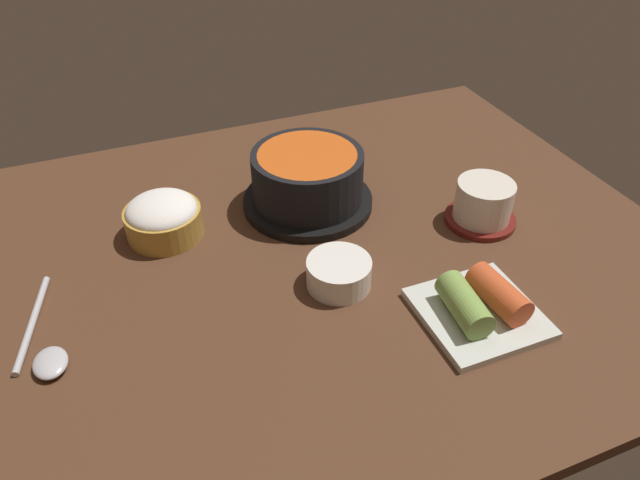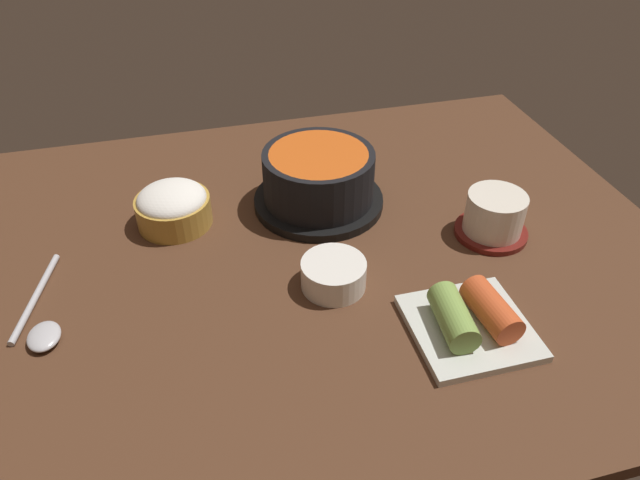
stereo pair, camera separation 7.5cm
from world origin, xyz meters
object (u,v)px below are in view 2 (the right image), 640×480
Objects in this scene: rice_bowl at (173,206)px; kimchi_plate at (471,320)px; stone_pot at (319,180)px; banchan_cup_center at (334,274)px; tea_cup_with_saucer at (494,216)px; spoon at (41,323)px.

rice_bowl is 0.79× the size of kimchi_plate.
kimchi_plate is (10.13, -28.76, -2.52)cm from stone_pot.
stone_pot reaches higher than rice_bowl.
rice_bowl reaches higher than kimchi_plate.
rice_bowl is 1.29× the size of banchan_cup_center.
rice_bowl is at bearing 161.94° from tea_cup_with_saucer.
stone_pot is 40.20cm from spoon.
rice_bowl is at bearing 136.34° from kimchi_plate.
spoon is at bearing -156.53° from stone_pot.
stone_pot is 1.10× the size of spoon.
tea_cup_with_saucer is at bearing -18.06° from rice_bowl.
banchan_cup_center is (17.96, -18.21, -0.96)cm from rice_bowl.
banchan_cup_center is 0.47× the size of spoon.
rice_bowl is 25.60cm from banchan_cup_center.
kimchi_plate is (12.82, -11.16, -0.21)cm from banchan_cup_center.
banchan_cup_center is (-2.69, -17.59, -2.32)cm from stone_pot.
tea_cup_with_saucer is (21.05, -12.98, -1.16)cm from stone_pot.
stone_pot reaches higher than kimchi_plate.
kimchi_plate is 48.59cm from spoon.
stone_pot is at bearing 109.41° from kimchi_plate.
tea_cup_with_saucer reaches higher than banchan_cup_center.
stone_pot is 1.44× the size of kimchi_plate.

